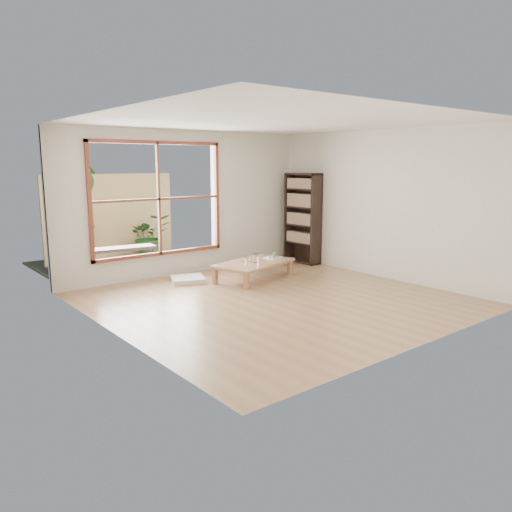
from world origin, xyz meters
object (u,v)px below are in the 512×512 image
at_px(food_tray, 273,257).
at_px(garden_bench, 119,250).
at_px(bookshelf, 303,218).
at_px(low_table, 254,264).

distance_m(food_tray, garden_bench, 2.94).
relative_size(bookshelf, garden_bench, 1.32).
bearing_deg(food_tray, low_table, 175.99).
height_order(bookshelf, garden_bench, bookshelf).
distance_m(bookshelf, garden_bench, 3.68).
height_order(low_table, bookshelf, bookshelf).
xyz_separation_m(low_table, garden_bench, (-1.52, 2.19, 0.11)).
relative_size(food_tray, garden_bench, 0.24).
bearing_deg(bookshelf, food_tray, -156.30).
relative_size(low_table, food_tray, 4.78).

